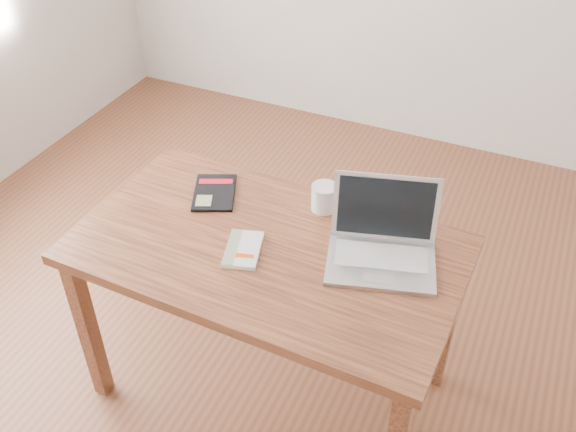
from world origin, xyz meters
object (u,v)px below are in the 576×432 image
at_px(black_guidebook, 214,192).
at_px(coffee_mug, 325,197).
at_px(white_guidebook, 243,249).
at_px(laptop, 382,243).
at_px(desk, 268,265).

height_order(black_guidebook, coffee_mug, coffee_mug).
bearing_deg(white_guidebook, coffee_mug, 47.08).
xyz_separation_m(laptop, coffee_mug, (-0.26, 0.16, -0.00)).
relative_size(desk, coffee_mug, 10.01).
height_order(white_guidebook, coffee_mug, coffee_mug).
bearing_deg(desk, coffee_mug, 71.27).
height_order(black_guidebook, laptop, laptop).
relative_size(desk, laptop, 3.20).
relative_size(laptop, coffee_mug, 3.13).
xyz_separation_m(black_guidebook, coffee_mug, (0.41, 0.08, 0.05)).
distance_m(white_guidebook, coffee_mug, 0.37).
bearing_deg(white_guidebook, laptop, 5.12).
xyz_separation_m(white_guidebook, coffee_mug, (0.16, 0.33, 0.04)).
xyz_separation_m(white_guidebook, laptop, (0.43, 0.17, 0.04)).
xyz_separation_m(desk, black_guidebook, (-0.31, 0.19, 0.10)).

